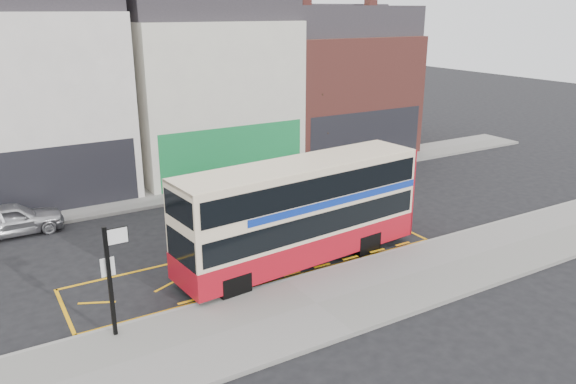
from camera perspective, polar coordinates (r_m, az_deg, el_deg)
ground at (r=20.12m, az=-0.77°, el=-8.83°), size 120.00×120.00×0.00m
pavement at (r=18.37m, az=2.90°, el=-11.40°), size 40.00×4.00×0.15m
kerb at (r=19.80m, az=-0.22°, el=-9.06°), size 40.00×0.15×0.15m
far_pavement at (r=29.44m, az=-11.54°, el=-0.14°), size 50.00×3.00×0.15m
road_markings at (r=21.38m, az=-2.93°, el=-7.13°), size 14.00×3.40×0.01m
terrace_left at (r=30.97m, az=-24.48°, el=9.49°), size 8.00×8.01×11.80m
terrace_green_shop at (r=33.22m, az=-8.67°, el=10.93°), size 9.00×8.01×11.30m
terrace_right at (r=37.59m, az=4.38°, el=11.13°), size 9.00×8.01×10.30m
double_decker_bus at (r=20.65m, az=1.39°, el=-1.92°), size 9.89×3.13×3.88m
bus_stop_post at (r=16.59m, az=-17.53°, el=-7.72°), size 0.83×0.14×3.33m
car_silver at (r=26.30m, az=-26.30°, el=-2.51°), size 4.11×1.69×1.40m
car_grey at (r=28.16m, az=-6.66°, el=0.52°), size 4.05×1.53×1.32m
car_white at (r=31.34m, az=3.93°, el=2.42°), size 4.84×2.89×1.31m
street_tree_right at (r=33.44m, az=2.88°, el=9.22°), size 2.69×2.69×5.80m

